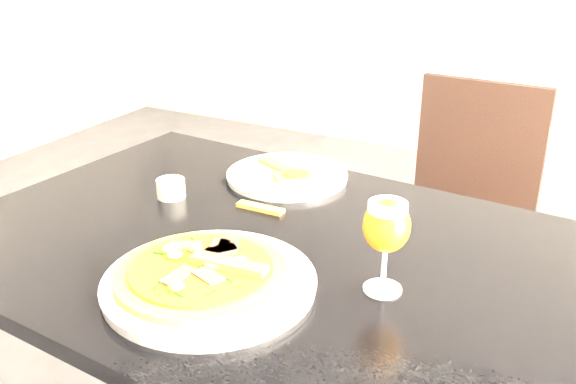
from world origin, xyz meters
The scene contains 9 objects.
dining_table centered at (0.09, 0.31, 0.66)m, with size 1.26×0.89×0.75m.
chair_far centered at (0.24, 1.18, 0.47)m, with size 0.41×0.41×0.86m.
plate_main centered at (0.07, 0.13, 0.76)m, with size 0.34×0.34×0.02m, color silver.
pizza centered at (0.06, 0.13, 0.78)m, with size 0.28×0.28×0.03m.
plate_second centered at (-0.04, 0.60, 0.76)m, with size 0.27×0.27×0.01m, color silver.
crust_scraps centered at (-0.02, 0.59, 0.77)m, with size 0.18×0.13×0.01m.
loose_crust centered at (-0.01, 0.43, 0.75)m, with size 0.10×0.02×0.01m, color brown.
sauce_cup centered at (-0.20, 0.39, 0.77)m, with size 0.06×0.06×0.04m.
beer_glass centered at (0.32, 0.25, 0.86)m, with size 0.07×0.07×0.15m.
Camera 1 is at (0.59, -0.58, 1.29)m, focal length 40.00 mm.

